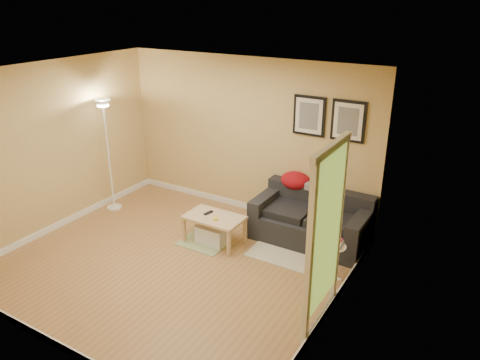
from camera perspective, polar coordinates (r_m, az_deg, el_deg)
The scene contains 25 objects.
floor at distance 6.63m, azimuth -7.99°, elevation -9.92°, with size 4.50×4.50×0.00m, color #A07444.
ceiling at distance 5.71m, azimuth -9.39°, elevation 12.84°, with size 4.50×4.50×0.00m, color white.
wall_back at distance 7.60m, azimuth 0.88°, elevation 5.35°, with size 4.50×4.50×0.00m, color tan.
wall_front at distance 4.83m, azimuth -23.77°, elevation -6.93°, with size 4.50×4.50×0.00m, color tan.
wall_left at distance 7.61m, azimuth -21.96°, elevation 3.73°, with size 4.00×4.00×0.00m, color tan.
wall_right at distance 5.03m, azimuth 11.80°, elevation -4.21°, with size 4.00×4.00×0.00m, color tan.
baseboard_back at distance 8.04m, azimuth 0.79°, elevation -3.23°, with size 4.50×0.02×0.10m, color white.
baseboard_front at distance 5.51m, azimuth -21.61°, elevation -18.38°, with size 4.50×0.02×0.10m, color white.
baseboard_left at distance 8.05m, azimuth -20.66°, elevation -4.73°, with size 0.02×4.00×0.10m, color white.
baseboard_right at distance 5.69m, azimuth 10.70°, elevation -15.56°, with size 0.02×4.00×0.10m, color white.
sofa at distance 6.99m, azimuth 8.76°, elevation -4.64°, with size 1.70×0.90×0.75m, color black, non-canonical shape.
red_throw at distance 7.26m, azimuth 6.89°, elevation -0.08°, with size 0.48×0.36×0.28m, color maroon, non-canonical shape.
plaid_throw at distance 7.04m, azimuth 9.97°, elevation -0.90°, with size 0.42×0.26×0.10m, color tan, non-canonical shape.
framed_print_left at distance 6.99m, azimuth 8.56°, elevation 7.86°, with size 0.50×0.04×0.60m, color black, non-canonical shape.
framed_print_right at distance 6.80m, azimuth 13.26°, elevation 7.11°, with size 0.50×0.04×0.60m, color black, non-canonical shape.
area_rug at distance 6.78m, azimuth 6.85°, elevation -9.00°, with size 1.25×0.85×0.01m, color beige.
green_runner at distance 7.01m, azimuth -4.61°, elevation -7.77°, with size 0.70×0.50×0.01m, color #668C4C.
coffee_table at distance 6.94m, azimuth -3.18°, elevation -6.11°, with size 0.86×0.53×0.43m, color tan, non-canonical shape.
remote_control at distance 6.93m, azimuth -3.93°, elevation -4.07°, with size 0.05×0.16×0.02m, color black.
tape_roll at distance 6.73m, azimuth -3.07°, elevation -4.83°, with size 0.07×0.07×0.03m, color yellow.
storage_bin at distance 6.96m, azimuth -3.37°, elevation -6.68°, with size 0.47×0.34×0.29m, color white, non-canonical shape.
side_table at distance 6.22m, azimuth 11.37°, elevation -9.87°, with size 0.32×0.32×0.48m, color white, non-canonical shape.
book_stack at distance 6.09m, azimuth 11.66°, elevation -7.59°, with size 0.17×0.23×0.07m, color #35499F, non-canonical shape.
floor_lamp at distance 8.05m, azimuth -15.91°, elevation 2.51°, with size 0.25×0.25×1.92m, color white, non-canonical shape.
doorway at distance 5.04m, azimuth 10.44°, elevation -7.56°, with size 0.12×1.01×2.13m, color white, non-canonical shape.
Camera 1 is at (3.63, -4.31, 3.49)m, focal length 34.49 mm.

